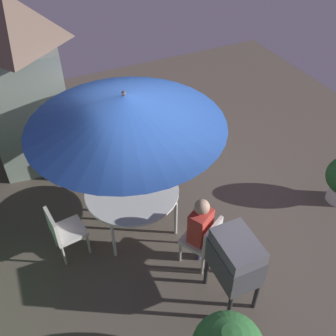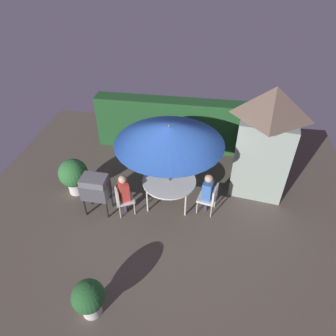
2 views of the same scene
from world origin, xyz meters
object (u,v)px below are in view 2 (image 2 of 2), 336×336
object	(u,v)px
garden_shed	(265,141)
patio_table	(169,182)
patio_umbrella	(169,135)
chair_far_side	(210,197)
potted_plant_by_shed	(74,175)
chair_near_shed	(122,198)
person_in_blue	(208,189)
chair_toward_hedge	(170,161)
bbq_grill	(95,188)
potted_plant_by_grill	(89,298)
person_in_red	(124,190)

from	to	relation	value
garden_shed	patio_table	xyz separation A→B (m)	(-2.50, -1.02, -0.95)
patio_umbrella	chair_far_side	world-z (taller)	patio_umbrella
chair_far_side	garden_shed	bearing A→B (deg)	43.66
chair_far_side	potted_plant_by_shed	world-z (taller)	potted_plant_by_shed
chair_near_shed	person_in_blue	xyz separation A→B (m)	(2.27, 0.41, 0.26)
patio_umbrella	chair_toward_hedge	world-z (taller)	patio_umbrella
bbq_grill	potted_plant_by_grill	size ratio (longest dim) A/B	1.31
chair_toward_hedge	potted_plant_by_shed	distance (m)	2.92
patio_umbrella	potted_plant_by_shed	distance (m)	3.20
chair_near_shed	chair_far_side	world-z (taller)	same
person_in_blue	chair_near_shed	bearing A→B (deg)	-169.70
chair_near_shed	person_in_red	world-z (taller)	person_in_red
chair_far_side	chair_toward_hedge	size ratio (longest dim) A/B	1.00
potted_plant_by_shed	patio_table	bearing A→B (deg)	1.12
patio_table	garden_shed	bearing A→B (deg)	22.17
patio_umbrella	bbq_grill	distance (m)	2.42
potted_plant_by_grill	person_in_red	size ratio (longest dim) A/B	0.73
chair_toward_hedge	person_in_blue	xyz separation A→B (m)	(1.22, -1.43, 0.26)
garden_shed	patio_umbrella	bearing A→B (deg)	-157.83
chair_near_shed	person_in_blue	size ratio (longest dim) A/B	0.71
person_in_red	bbq_grill	bearing A→B (deg)	-172.42
chair_near_shed	person_in_blue	world-z (taller)	person_in_blue
chair_near_shed	person_in_red	size ratio (longest dim) A/B	0.71
bbq_grill	chair_near_shed	size ratio (longest dim) A/B	1.33
chair_far_side	potted_plant_by_grill	size ratio (longest dim) A/B	0.98
bbq_grill	chair_near_shed	world-z (taller)	bbq_grill
potted_plant_by_shed	potted_plant_by_grill	bearing A→B (deg)	-63.50
person_in_red	potted_plant_by_shed	bearing A→B (deg)	161.27
bbq_grill	chair_near_shed	bearing A→B (deg)	4.92
patio_table	potted_plant_by_shed	distance (m)	2.78
person_in_red	patio_umbrella	bearing A→B (deg)	28.84
potted_plant_by_shed	bbq_grill	bearing A→B (deg)	-35.76
patio_table	person_in_red	size ratio (longest dim) A/B	1.19
potted_plant_by_shed	person_in_red	bearing A→B (deg)	-18.73
chair_near_shed	bbq_grill	bearing A→B (deg)	-175.08
garden_shed	chair_toward_hedge	xyz separation A→B (m)	(-2.65, 0.16, -1.12)
patio_umbrella	chair_far_side	bearing A→B (deg)	-12.95
garden_shed	patio_umbrella	distance (m)	2.77
patio_umbrella	chair_toward_hedge	bearing A→B (deg)	96.92
chair_far_side	person_in_red	world-z (taller)	person_in_red
chair_far_side	potted_plant_by_shed	xyz separation A→B (m)	(-3.94, 0.21, 0.12)
garden_shed	patio_umbrella	world-z (taller)	garden_shed
bbq_grill	potted_plant_by_grill	bearing A→B (deg)	-74.03
bbq_grill	chair_toward_hedge	distance (m)	2.58
bbq_grill	person_in_red	distance (m)	0.75
chair_near_shed	person_in_blue	bearing A→B (deg)	10.30
chair_toward_hedge	person_in_red	size ratio (longest dim) A/B	0.71
potted_plant_by_shed	person_in_red	distance (m)	1.76
garden_shed	chair_toward_hedge	world-z (taller)	garden_shed
potted_plant_by_grill	person_in_blue	size ratio (longest dim) A/B	0.73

